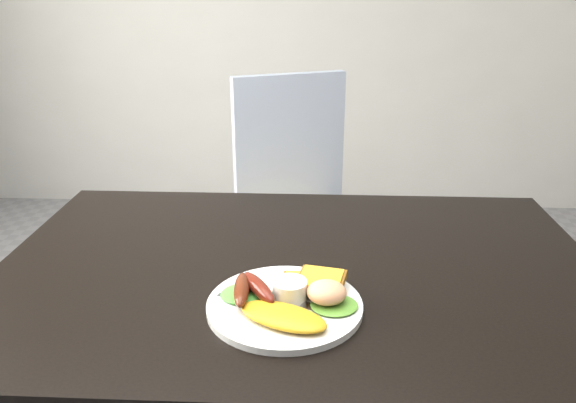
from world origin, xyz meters
name	(u,v)px	position (x,y,z in m)	size (l,w,h in m)	color
dining_table	(298,273)	(0.00, 0.00, 0.73)	(1.20, 0.80, 0.04)	black
dining_chair	(287,226)	(-0.07, 0.86, 0.45)	(0.43, 0.43, 0.05)	tan
person	(231,207)	(-0.20, 0.45, 0.69)	(0.50, 0.33, 1.38)	navy
plate	(285,306)	(-0.02, -0.16, 0.76)	(0.27, 0.27, 0.01)	white
lettuce_left	(244,293)	(-0.09, -0.14, 0.77)	(0.08, 0.08, 0.01)	green
lettuce_right	(334,305)	(0.07, -0.17, 0.77)	(0.08, 0.07, 0.01)	#478320
omelette	(283,316)	(-0.02, -0.22, 0.77)	(0.15, 0.07, 0.02)	gold
sausage_a	(242,289)	(-0.09, -0.16, 0.78)	(0.03, 0.11, 0.03)	#5D2516
sausage_b	(258,287)	(-0.06, -0.15, 0.78)	(0.03, 0.11, 0.03)	maroon
ramekin	(290,290)	(-0.01, -0.15, 0.78)	(0.06, 0.06, 0.04)	white
toast_a	(301,282)	(0.01, -0.10, 0.77)	(0.07, 0.07, 0.01)	olive
toast_b	(321,281)	(0.04, -0.12, 0.78)	(0.08, 0.08, 0.01)	#8B5B1B
potato_salad	(327,292)	(0.05, -0.17, 0.79)	(0.07, 0.06, 0.04)	beige
fork	(256,305)	(-0.07, -0.18, 0.76)	(0.15, 0.01, 0.00)	#ADAFB7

